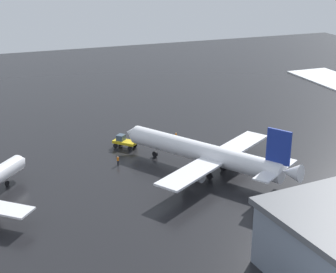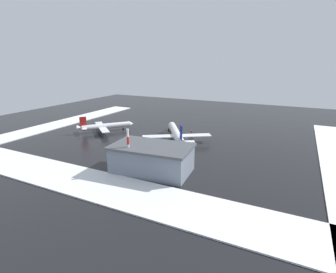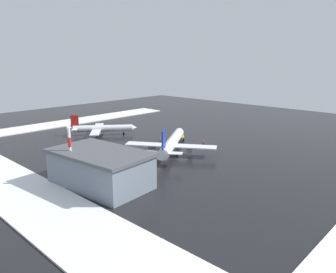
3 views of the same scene
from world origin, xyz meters
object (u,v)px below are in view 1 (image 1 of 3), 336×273
airplane_distant_tail (207,153)px  ground_crew_beside_wing (176,136)px  ground_crew_by_nose_gear (118,160)px  pushback_tug (124,141)px

airplane_distant_tail → ground_crew_beside_wing: airplane_distant_tail is taller
airplane_distant_tail → ground_crew_by_nose_gear: airplane_distant_tail is taller
airplane_distant_tail → pushback_tug: airplane_distant_tail is taller
airplane_distant_tail → ground_crew_beside_wing: size_ratio=18.46×
pushback_tug → ground_crew_beside_wing: pushback_tug is taller
pushback_tug → ground_crew_by_nose_gear: bearing=112.7°
airplane_distant_tail → pushback_tug: bearing=-0.6°
pushback_tug → ground_crew_by_nose_gear: (-3.42, -7.99, -0.31)m
airplane_distant_tail → ground_crew_by_nose_gear: (-13.60, 8.26, -2.53)m
airplane_distant_tail → ground_crew_beside_wing: bearing=-35.1°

